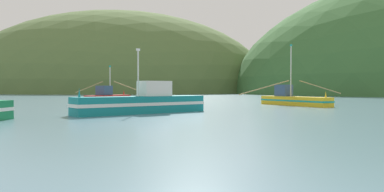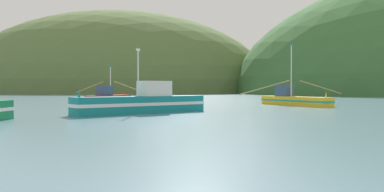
% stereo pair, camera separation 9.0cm
% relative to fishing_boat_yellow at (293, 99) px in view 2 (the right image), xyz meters
% --- Properties ---
extents(hill_mid_right, '(140.78, 112.62, 72.06)m').
position_rel_fishing_boat_yellow_xyz_m(hill_mid_right, '(-64.05, 116.41, -0.74)').
color(hill_mid_right, '#516B38').
rests_on(hill_mid_right, ground).
extents(fishing_boat_yellow, '(13.06, 9.46, 7.35)m').
position_rel_fishing_boat_yellow_xyz_m(fishing_boat_yellow, '(0.00, 0.00, 0.00)').
color(fishing_boat_yellow, gold).
rests_on(fishing_boat_yellow, ground).
extents(fishing_boat_red, '(11.58, 7.34, 5.14)m').
position_rel_fishing_boat_yellow_xyz_m(fishing_boat_red, '(-24.05, 2.23, 0.02)').
color(fishing_boat_red, red).
rests_on(fishing_boat_red, ground).
extents(fishing_boat_teal, '(9.63, 9.87, 5.37)m').
position_rel_fishing_boat_yellow_xyz_m(fishing_boat_teal, '(-14.15, -15.47, 0.14)').
color(fishing_boat_teal, '#147F84').
rests_on(fishing_boat_teal, ground).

